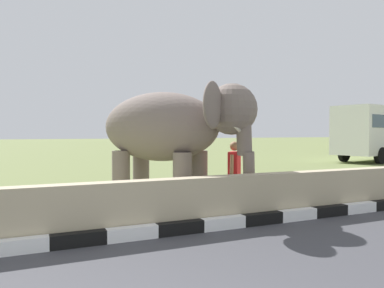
% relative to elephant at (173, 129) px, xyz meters
% --- Properties ---
extents(striped_curb, '(16.20, 0.20, 0.24)m').
position_rel_elephant_xyz_m(striped_curb, '(-2.96, -2.19, -1.84)').
color(striped_curb, white).
rests_on(striped_curb, ground_plane).
extents(barrier_parapet, '(28.00, 0.36, 1.00)m').
position_rel_elephant_xyz_m(barrier_parapet, '(-0.61, -1.89, -1.46)').
color(barrier_parapet, tan).
rests_on(barrier_parapet, ground_plane).
extents(elephant, '(3.75, 3.90, 2.98)m').
position_rel_elephant_xyz_m(elephant, '(0.00, 0.00, 0.00)').
color(elephant, '#73645D').
rests_on(elephant, ground_plane).
extents(person_handler, '(0.51, 0.53, 1.66)m').
position_rel_elephant_xyz_m(person_handler, '(1.44, -0.48, -1.04)').
color(person_handler, navy).
rests_on(person_handler, ground_plane).
extents(bus_white, '(8.97, 4.44, 3.50)m').
position_rel_elephant_xyz_m(bus_white, '(18.39, 8.94, 0.12)').
color(bus_white, silver).
rests_on(bus_white, ground_plane).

